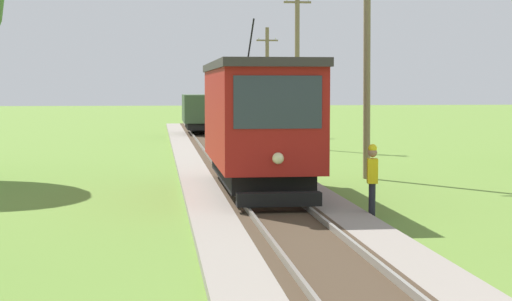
{
  "coord_description": "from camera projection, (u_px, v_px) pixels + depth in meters",
  "views": [
    {
      "loc": [
        -2.81,
        -5.77,
        3.13
      ],
      "look_at": [
        0.0,
        17.45,
        1.3
      ],
      "focal_mm": 57.3,
      "sensor_mm": 36.0,
      "label": 1
    }
  ],
  "objects": [
    {
      "name": "utility_pole_far",
      "position": [
        297.0,
        64.0,
        41.45
      ],
      "size": [
        1.4,
        0.3,
        8.4
      ],
      "color": "#7A664C",
      "rests_on": "ground"
    },
    {
      "name": "track_worker",
      "position": [
        372.0,
        178.0,
        19.27
      ],
      "size": [
        0.31,
        0.42,
        1.78
      ],
      "rotation": [
        0.0,
        0.0,
        2.96
      ],
      "color": "black",
      "rests_on": "ground"
    },
    {
      "name": "freight_car",
      "position": [
        202.0,
        112.0,
        51.24
      ],
      "size": [
        2.4,
        5.2,
        2.31
      ],
      "color": "#384C33",
      "rests_on": "rail_right"
    },
    {
      "name": "utility_pole_mid",
      "position": [
        367.0,
        55.0,
        27.67
      ],
      "size": [
        1.4,
        0.48,
        8.2
      ],
      "color": "#7A664C",
      "rests_on": "ground"
    },
    {
      "name": "utility_pole_distant",
      "position": [
        267.0,
        80.0,
        52.79
      ],
      "size": [
        1.4,
        0.32,
        6.94
      ],
      "color": "#7A664C",
      "rests_on": "ground"
    },
    {
      "name": "red_tram",
      "position": [
        257.0,
        120.0,
        23.11
      ],
      "size": [
        2.6,
        8.54,
        4.79
      ],
      "color": "maroon",
      "rests_on": "rail_right"
    }
  ]
}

